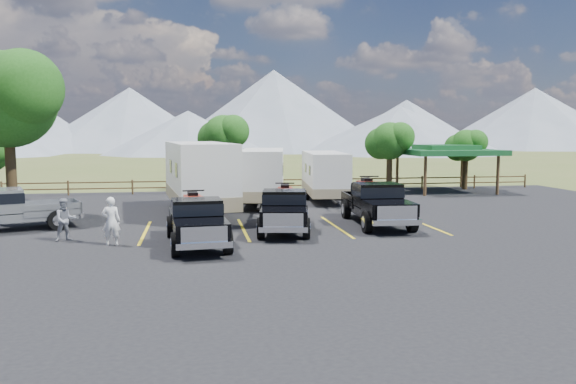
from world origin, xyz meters
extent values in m
plane|color=#4A5B26|center=(0.00, 0.00, 0.00)|extent=(320.00, 320.00, 0.00)
cube|color=black|center=(0.00, 3.00, 0.02)|extent=(44.00, 34.00, 0.04)
cube|color=gold|center=(-6.00, 4.00, 0.04)|extent=(0.12, 5.50, 0.01)
cube|color=gold|center=(-2.00, 4.00, 0.04)|extent=(0.12, 5.50, 0.01)
cube|color=gold|center=(2.00, 4.00, 0.04)|extent=(0.12, 5.50, 0.01)
cube|color=gold|center=(6.00, 4.00, 0.04)|extent=(0.12, 5.50, 0.01)
cylinder|color=black|center=(-12.50, 9.00, 2.24)|extent=(0.48, 0.48, 4.48)
sphere|color=#1B4D13|center=(-12.50, 9.00, 5.60)|extent=(4.48, 4.48, 4.48)
sphere|color=#1B4D13|center=(-11.54, 8.20, 6.08)|extent=(3.52, 3.52, 3.52)
cylinder|color=black|center=(9.00, 17.00, 1.40)|extent=(0.39, 0.39, 2.80)
sphere|color=#1B4D13|center=(9.00, 17.00, 3.50)|extent=(2.52, 2.52, 2.52)
sphere|color=#1B4D13|center=(9.54, 16.55, 3.77)|extent=(1.98, 1.98, 1.98)
sphere|color=#1B4D13|center=(8.50, 17.40, 3.32)|extent=(2.16, 2.16, 2.16)
cylinder|color=black|center=(15.00, 18.00, 1.26)|extent=(0.38, 0.38, 2.52)
sphere|color=#1B4D13|center=(15.00, 18.00, 3.15)|extent=(2.24, 2.24, 2.24)
sphere|color=#1B4D13|center=(15.48, 17.60, 3.39)|extent=(1.76, 1.76, 1.76)
sphere|color=#1B4D13|center=(14.55, 18.35, 2.99)|extent=(1.92, 1.92, 1.92)
cylinder|color=black|center=(-2.00, 19.00, 1.54)|extent=(0.41, 0.41, 3.08)
sphere|color=#1B4D13|center=(-2.00, 19.00, 3.85)|extent=(2.80, 2.80, 2.80)
sphere|color=#1B4D13|center=(-1.40, 18.50, 4.15)|extent=(2.20, 2.20, 2.20)
sphere|color=#1B4D13|center=(-2.56, 19.44, 3.65)|extent=(2.40, 2.40, 2.40)
cylinder|color=brown|center=(-16.00, 18.50, 0.50)|extent=(0.12, 0.12, 1.00)
cylinder|color=brown|center=(-12.00, 18.50, 0.50)|extent=(0.12, 0.12, 1.00)
cylinder|color=brown|center=(-8.00, 18.50, 0.50)|extent=(0.12, 0.12, 1.00)
cylinder|color=brown|center=(-4.00, 18.50, 0.50)|extent=(0.12, 0.12, 1.00)
cylinder|color=brown|center=(0.00, 18.50, 0.50)|extent=(0.12, 0.12, 1.00)
cylinder|color=brown|center=(4.00, 18.50, 0.50)|extent=(0.12, 0.12, 1.00)
cylinder|color=brown|center=(8.00, 18.50, 0.50)|extent=(0.12, 0.12, 1.00)
cylinder|color=brown|center=(12.00, 18.50, 0.50)|extent=(0.12, 0.12, 1.00)
cylinder|color=brown|center=(16.00, 18.50, 0.50)|extent=(0.12, 0.12, 1.00)
cylinder|color=brown|center=(20.00, 18.50, 0.50)|extent=(0.12, 0.12, 1.00)
cube|color=brown|center=(2.00, 18.50, 0.45)|extent=(36.00, 0.06, 0.08)
cube|color=brown|center=(2.00, 18.50, 0.85)|extent=(36.00, 0.06, 0.08)
cylinder|color=brown|center=(10.50, 14.50, 1.30)|extent=(0.20, 0.20, 2.60)
cylinder|color=brown|center=(10.50, 19.50, 1.30)|extent=(0.20, 0.20, 2.60)
cylinder|color=brown|center=(15.50, 14.50, 1.30)|extent=(0.20, 0.20, 2.60)
cylinder|color=brown|center=(15.50, 19.50, 1.30)|extent=(0.20, 0.20, 2.60)
cube|color=#185427|center=(13.00, 17.00, 2.75)|extent=(6.20, 6.20, 0.35)
cube|color=#185427|center=(13.00, 17.00, 3.05)|extent=(3.50, 3.50, 0.35)
cone|color=slate|center=(-18.00, 112.00, 7.00)|extent=(44.00, 44.00, 14.00)
cone|color=slate|center=(14.00, 108.00, 9.00)|extent=(52.00, 52.00, 18.00)
cone|color=slate|center=(48.00, 114.00, 6.00)|extent=(40.00, 40.00, 12.00)
cone|color=slate|center=(80.00, 110.00, 7.50)|extent=(50.00, 50.00, 15.00)
cone|color=slate|center=(-5.00, 87.00, 4.00)|extent=(32.00, 32.00, 8.00)
cone|color=slate|center=(35.00, 84.00, 4.50)|extent=(40.00, 40.00, 9.00)
cube|color=black|center=(-3.93, 1.06, 0.61)|extent=(2.10, 5.32, 0.33)
cube|color=black|center=(-3.78, -0.69, 0.95)|extent=(1.88, 1.78, 0.46)
cube|color=black|center=(-3.92, 0.95, 1.27)|extent=(1.83, 1.56, 0.91)
cube|color=black|center=(-3.92, 0.95, 1.41)|extent=(1.87, 1.62, 0.41)
cube|color=black|center=(-4.06, 2.69, 0.87)|extent=(1.92, 2.32, 0.50)
cube|color=silver|center=(-3.71, -1.62, 0.91)|extent=(1.46, 0.19, 0.50)
cube|color=silver|center=(-3.70, -1.67, 0.56)|extent=(1.79, 0.31, 0.20)
cube|color=silver|center=(-4.15, 3.78, 0.56)|extent=(1.79, 0.29, 0.20)
cylinder|color=black|center=(-4.63, -0.81, 0.45)|extent=(0.34, 0.84, 0.82)
cylinder|color=black|center=(-2.92, -0.67, 0.45)|extent=(0.34, 0.84, 0.82)
cylinder|color=black|center=(-4.93, 2.79, 0.45)|extent=(0.34, 0.84, 0.82)
cylinder|color=black|center=(-3.22, 2.93, 0.45)|extent=(0.34, 0.84, 0.82)
cube|color=maroon|center=(-4.06, 2.69, 1.48)|extent=(0.73, 1.23, 0.32)
cube|color=black|center=(-4.06, 2.69, 1.71)|extent=(0.42, 0.71, 0.16)
cube|color=maroon|center=(-4.02, 2.19, 1.57)|extent=(0.75, 0.38, 0.20)
cylinder|color=black|center=(-4.03, 2.28, 1.89)|extent=(0.82, 0.12, 0.05)
cylinder|color=black|center=(-4.43, 2.16, 1.30)|extent=(0.28, 0.53, 0.51)
cylinder|color=black|center=(-3.61, 2.23, 1.30)|extent=(0.28, 0.53, 0.51)
cylinder|color=black|center=(-4.51, 3.16, 1.30)|extent=(0.28, 0.53, 0.51)
cylinder|color=black|center=(-3.69, 3.23, 1.30)|extent=(0.28, 0.53, 0.51)
cube|color=black|center=(-0.35, 3.46, 0.62)|extent=(2.57, 5.44, 0.33)
cube|color=black|center=(-0.65, 1.72, 0.96)|extent=(2.02, 1.93, 0.46)
cube|color=black|center=(-0.37, 3.35, 1.28)|extent=(1.95, 1.71, 0.92)
cube|color=black|center=(-0.37, 3.35, 1.42)|extent=(1.99, 1.77, 0.41)
cube|color=black|center=(-0.06, 5.08, 0.87)|extent=(2.12, 2.47, 0.50)
cube|color=silver|center=(-0.82, 0.80, 0.91)|extent=(1.46, 0.33, 0.50)
cube|color=silver|center=(-0.83, 0.75, 0.56)|extent=(1.80, 0.48, 0.20)
cube|color=silver|center=(0.13, 6.17, 0.56)|extent=(1.79, 0.46, 0.20)
cylinder|color=black|center=(-1.51, 1.82, 0.45)|extent=(0.41, 0.86, 0.83)
cylinder|color=black|center=(0.18, 1.52, 0.45)|extent=(0.41, 0.86, 0.83)
cylinder|color=black|center=(-0.88, 5.40, 0.45)|extent=(0.41, 0.86, 0.83)
cylinder|color=black|center=(0.82, 5.10, 0.45)|extent=(0.41, 0.86, 0.83)
cube|color=maroon|center=(-0.06, 5.08, 1.49)|extent=(0.84, 1.29, 0.32)
cube|color=black|center=(-0.06, 5.08, 1.72)|extent=(0.48, 0.74, 0.17)
cube|color=maroon|center=(-0.15, 4.59, 1.58)|extent=(0.78, 0.44, 0.20)
cylinder|color=black|center=(-0.13, 4.68, 1.90)|extent=(0.82, 0.20, 0.06)
cylinder|color=black|center=(-0.55, 4.66, 1.31)|extent=(0.32, 0.55, 0.51)
cylinder|color=black|center=(0.26, 4.51, 1.31)|extent=(0.32, 0.55, 0.51)
cylinder|color=black|center=(-0.38, 5.65, 1.31)|extent=(0.32, 0.55, 0.51)
cylinder|color=black|center=(0.43, 5.51, 1.31)|extent=(0.32, 0.55, 0.51)
cube|color=black|center=(3.90, 4.30, 0.67)|extent=(2.12, 5.76, 0.36)
cube|color=black|center=(3.80, 2.39, 1.04)|extent=(2.00, 1.89, 0.50)
cube|color=black|center=(3.89, 4.18, 1.38)|extent=(1.95, 1.65, 1.00)
cube|color=black|center=(3.89, 4.18, 1.53)|extent=(1.99, 1.71, 0.45)
cube|color=black|center=(3.99, 6.09, 0.94)|extent=(2.03, 2.49, 0.55)
cube|color=silver|center=(3.74, 1.38, 0.99)|extent=(1.60, 0.16, 0.55)
cube|color=silver|center=(3.74, 1.32, 0.61)|extent=(1.96, 0.28, 0.22)
cube|color=silver|center=(4.05, 7.29, 0.61)|extent=(1.96, 0.26, 0.22)
cylinder|color=black|center=(2.86, 2.38, 0.49)|extent=(0.34, 0.91, 0.90)
cylinder|color=black|center=(4.73, 2.29, 0.49)|extent=(0.34, 0.91, 0.90)
cylinder|color=black|center=(3.06, 6.32, 0.49)|extent=(0.34, 0.91, 0.90)
cylinder|color=black|center=(4.93, 6.23, 0.49)|extent=(0.34, 0.91, 0.90)
cube|color=maroon|center=(3.99, 6.09, 1.61)|extent=(0.76, 1.33, 0.35)
cube|color=black|center=(3.99, 6.09, 1.86)|extent=(0.44, 0.77, 0.18)
cube|color=maroon|center=(3.96, 5.55, 1.71)|extent=(0.81, 0.39, 0.22)
cylinder|color=black|center=(3.96, 5.65, 2.06)|extent=(0.90, 0.11, 0.06)
cylinder|color=black|center=(3.51, 5.57, 1.41)|extent=(0.29, 0.57, 0.56)
cylinder|color=black|center=(4.41, 5.52, 1.41)|extent=(0.29, 0.57, 0.56)
cylinder|color=black|center=(3.57, 6.66, 1.41)|extent=(0.29, 0.57, 0.56)
cylinder|color=black|center=(4.46, 6.62, 1.41)|extent=(0.29, 0.57, 0.56)
cube|color=silver|center=(-3.75, 8.84, 2.11)|extent=(3.62, 8.42, 2.94)
cube|color=gray|center=(-3.75, 8.84, 0.96)|extent=(3.65, 8.47, 0.65)
cube|color=black|center=(-4.80, 6.65, 2.40)|extent=(0.14, 0.97, 0.65)
cube|color=black|center=(-2.18, 6.98, 2.40)|extent=(0.14, 0.97, 0.65)
cylinder|color=black|center=(-5.00, 9.01, 0.42)|extent=(0.37, 0.79, 0.76)
cylinder|color=black|center=(-2.57, 9.32, 0.42)|extent=(0.37, 0.79, 0.76)
cube|color=black|center=(-3.11, 3.82, 0.58)|extent=(0.38, 1.96, 0.11)
cube|color=silver|center=(-0.23, 11.96, 1.84)|extent=(3.39, 7.39, 2.56)
cube|color=gray|center=(-0.23, 11.96, 0.85)|extent=(3.42, 7.43, 0.57)
cube|color=black|center=(-1.65, 10.39, 2.10)|extent=(0.16, 0.85, 0.57)
cube|color=black|center=(0.62, 10.02, 2.10)|extent=(0.16, 0.85, 0.57)
cylinder|color=black|center=(-1.24, 12.41, 0.37)|extent=(0.34, 0.69, 0.66)
cylinder|color=black|center=(0.88, 12.07, 0.37)|extent=(0.34, 0.69, 0.66)
cube|color=black|center=(-0.94, 7.60, 0.51)|extent=(0.39, 1.70, 0.09)
cube|color=silver|center=(3.62, 13.15, 1.71)|extent=(2.77, 6.79, 2.38)
cube|color=gray|center=(3.62, 13.15, 0.79)|extent=(2.80, 6.82, 0.53)
cube|color=black|center=(2.39, 11.62, 1.95)|extent=(0.10, 0.79, 0.53)
cube|color=black|center=(4.52, 11.40, 1.95)|extent=(0.10, 0.79, 0.53)
cylinder|color=black|center=(2.66, 13.52, 0.35)|extent=(0.28, 0.64, 0.62)
cylinder|color=black|center=(4.64, 13.31, 0.35)|extent=(0.28, 0.64, 0.62)
cube|color=black|center=(3.21, 9.08, 0.48)|extent=(0.27, 1.59, 0.09)
cube|color=gray|center=(-11.65, 5.33, 0.63)|extent=(5.62, 3.46, 0.34)
cube|color=gray|center=(-11.75, 5.29, 1.31)|extent=(1.98, 2.16, 0.94)
cube|color=black|center=(-11.75, 5.29, 1.45)|extent=(2.05, 2.22, 0.42)
cube|color=gray|center=(-10.06, 5.91, 0.89)|extent=(2.73, 2.47, 0.52)
cube|color=silver|center=(-9.00, 6.30, 0.58)|extent=(0.77, 1.78, 0.21)
cylinder|color=black|center=(-10.21, 6.80, 0.46)|extent=(0.89, 0.55, 0.84)
cylinder|color=black|center=(-9.60, 5.14, 0.46)|extent=(0.89, 0.55, 0.84)
imported|color=white|center=(-6.96, 1.51, 0.92)|extent=(0.65, 0.43, 1.76)
imported|color=gray|center=(-8.77, 2.63, 0.84)|extent=(0.96, 0.87, 1.61)
camera|label=1|loc=(-3.97, -19.14, 4.10)|focal=35.00mm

